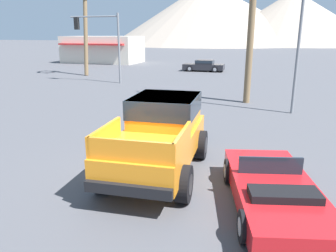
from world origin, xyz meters
TOP-DOWN VIEW (x-y plane):
  - ground_plane at (0.00, 0.00)m, footprint 320.00×320.00m
  - orange_pickup_truck at (0.15, -0.01)m, footprint 2.56×4.92m
  - red_convertible_car at (3.24, -1.43)m, footprint 2.62×4.40m
  - parked_car_dark at (-3.50, 25.33)m, footprint 4.18×1.91m
  - traffic_light_main at (-9.79, 15.14)m, footprint 4.10×0.38m
  - street_lamp_post at (4.15, 8.33)m, footprint 0.90×0.24m
  - palm_tree_tall at (-13.23, 18.78)m, footprint 2.57×2.43m
  - storefront_building at (-18.48, 31.95)m, footprint 9.79×6.35m
  - distant_mountain_range at (-9.68, 119.92)m, footprint 91.00×90.52m

SIDE VIEW (x-z plane):
  - ground_plane at x=0.00m, z-range 0.00..0.00m
  - red_convertible_car at x=3.24m, z-range -0.11..0.93m
  - parked_car_dark at x=-3.50m, z-range 0.01..1.15m
  - orange_pickup_truck at x=0.15m, z-range 0.12..2.14m
  - storefront_building at x=-18.48m, z-range 0.00..3.42m
  - traffic_light_main at x=-9.79m, z-range 1.08..6.33m
  - street_lamp_post at x=4.15m, z-range 0.78..8.96m
  - palm_tree_tall at x=-13.23m, z-range 2.00..10.33m
  - distant_mountain_range at x=-9.68m, z-range -1.00..20.27m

